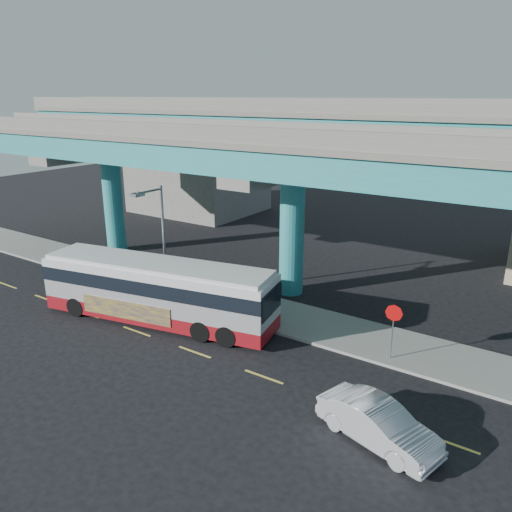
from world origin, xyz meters
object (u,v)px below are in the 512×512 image
Objects in this scene: parked_car at (138,264)px; street_lamp at (157,227)px; sedan at (378,423)px; transit_bus at (158,289)px; stop_sign at (393,320)px.

street_lamp is at bearing -135.04° from parked_car.
sedan is 16.87m from street_lamp.
parked_car is 6.13m from street_lamp.
transit_bus is 7.67m from parked_car.
transit_bus is 14.05m from sedan.
street_lamp is at bearing -159.32° from stop_sign.
stop_sign is (-1.57, 5.83, 1.36)m from sedan.
street_lamp is (-15.60, 5.12, 3.87)m from sedan.
parked_car is at bearing 85.37° from sedan.
street_lamp is 14.27m from stop_sign.
street_lamp reaches higher than transit_bus.
stop_sign is (18.31, -1.58, 1.23)m from parked_car.
sedan is 21.22m from parked_car.
parked_car is (-19.88, 7.42, 0.13)m from sedan.
transit_bus is at bearing 93.41° from sedan.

